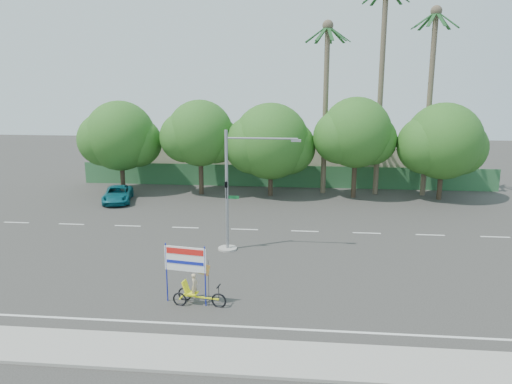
# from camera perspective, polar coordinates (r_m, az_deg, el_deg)

# --- Properties ---
(ground) EXTENTS (120.00, 120.00, 0.00)m
(ground) POSITION_cam_1_polar(r_m,az_deg,el_deg) (25.52, 0.94, -9.73)
(ground) COLOR #33302D
(ground) RESTS_ON ground
(sidewalk_near) EXTENTS (50.00, 2.40, 0.12)m
(sidewalk_near) POSITION_cam_1_polar(r_m,az_deg,el_deg) (18.82, -1.11, -18.33)
(sidewalk_near) COLOR gray
(sidewalk_near) RESTS_ON ground
(fence) EXTENTS (38.00, 0.08, 2.00)m
(fence) POSITION_cam_1_polar(r_m,az_deg,el_deg) (45.87, 3.23, 1.80)
(fence) COLOR #336B3D
(fence) RESTS_ON ground
(building_left) EXTENTS (12.00, 8.00, 4.00)m
(building_left) POSITION_cam_1_polar(r_m,az_deg,el_deg) (51.49, -7.73, 4.06)
(building_left) COLOR beige
(building_left) RESTS_ON ground
(building_right) EXTENTS (14.00, 8.00, 3.60)m
(building_right) POSITION_cam_1_polar(r_m,az_deg,el_deg) (50.48, 12.61, 3.46)
(building_right) COLOR beige
(building_right) RESTS_ON ground
(tree_far_left) EXTENTS (7.14, 6.00, 7.96)m
(tree_far_left) POSITION_cam_1_polar(r_m,az_deg,el_deg) (44.74, -15.31, 5.97)
(tree_far_left) COLOR #473828
(tree_far_left) RESTS_ON ground
(tree_left) EXTENTS (6.66, 5.60, 8.07)m
(tree_left) POSITION_cam_1_polar(r_m,az_deg,el_deg) (42.70, -6.47, 6.43)
(tree_left) COLOR #473828
(tree_left) RESTS_ON ground
(tree_center) EXTENTS (7.62, 6.40, 7.85)m
(tree_center) POSITION_cam_1_polar(r_m,az_deg,el_deg) (41.92, 1.62, 5.57)
(tree_center) COLOR #473828
(tree_center) RESTS_ON ground
(tree_right) EXTENTS (6.90, 5.80, 8.36)m
(tree_right) POSITION_cam_1_polar(r_m,az_deg,el_deg) (41.91, 11.29, 6.39)
(tree_right) COLOR #473828
(tree_right) RESTS_ON ground
(tree_far_right) EXTENTS (7.38, 6.20, 7.94)m
(tree_far_right) POSITION_cam_1_polar(r_m,az_deg,el_deg) (43.21, 20.56, 5.21)
(tree_far_right) COLOR #473828
(tree_far_right) RESTS_ON ground
(palm_tall) EXTENTS (3.73, 3.79, 17.45)m
(palm_tall) POSITION_cam_1_polar(r_m,az_deg,el_deg) (43.39, 14.18, 13.38)
(palm_tall) COLOR #70604C
(palm_tall) RESTS_ON ground
(palm_mid) EXTENTS (3.73, 3.79, 15.45)m
(palm_mid) POSITION_cam_1_polar(r_m,az_deg,el_deg) (44.13, 19.35, 11.66)
(palm_mid) COLOR #70604C
(palm_mid) RESTS_ON ground
(palm_short) EXTENTS (3.73, 3.79, 14.45)m
(palm_short) POSITION_cam_1_polar(r_m,az_deg,el_deg) (43.01, 8.00, 11.51)
(palm_short) COLOR #70604C
(palm_short) RESTS_ON ground
(traffic_signal) EXTENTS (4.72, 1.10, 7.00)m
(traffic_signal) POSITION_cam_1_polar(r_m,az_deg,el_deg) (28.61, -2.75, -1.06)
(traffic_signal) COLOR gray
(traffic_signal) RESTS_ON ground
(trike_billboard) EXTENTS (2.81, 0.87, 2.78)m
(trike_billboard) POSITION_cam_1_polar(r_m,az_deg,el_deg) (22.47, -7.37, -9.98)
(trike_billboard) COLOR black
(trike_billboard) RESTS_ON ground
(pickup_truck) EXTENTS (3.14, 4.93, 1.27)m
(pickup_truck) POSITION_cam_1_polar(r_m,az_deg,el_deg) (41.83, -15.52, -0.25)
(pickup_truck) COLOR #0F5D6C
(pickup_truck) RESTS_ON ground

